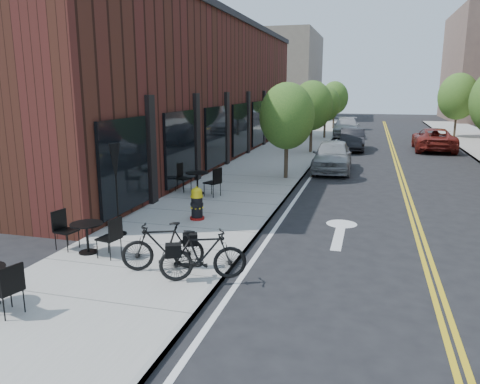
% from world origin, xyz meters
% --- Properties ---
extents(ground, '(120.00, 120.00, 0.00)m').
position_xyz_m(ground, '(0.00, 0.00, 0.00)').
color(ground, black).
rests_on(ground, ground).
extents(sidewalk_near, '(4.00, 70.00, 0.12)m').
position_xyz_m(sidewalk_near, '(-2.00, 10.00, 0.06)').
color(sidewalk_near, '#9E9B93').
rests_on(sidewalk_near, ground).
extents(building_near, '(5.00, 28.00, 7.00)m').
position_xyz_m(building_near, '(-6.50, 14.00, 3.50)').
color(building_near, '#421F15').
rests_on(building_near, ground).
extents(bg_building_left, '(8.00, 14.00, 10.00)m').
position_xyz_m(bg_building_left, '(-8.00, 48.00, 5.00)').
color(bg_building_left, '#726656').
rests_on(bg_building_left, ground).
extents(tree_near_a, '(2.20, 2.20, 3.81)m').
position_xyz_m(tree_near_a, '(-0.60, 9.00, 2.60)').
color(tree_near_a, '#382B1E').
rests_on(tree_near_a, sidewalk_near).
extents(tree_near_b, '(2.30, 2.30, 3.98)m').
position_xyz_m(tree_near_b, '(-0.60, 17.00, 2.71)').
color(tree_near_b, '#382B1E').
rests_on(tree_near_b, sidewalk_near).
extents(tree_near_c, '(2.10, 2.10, 3.67)m').
position_xyz_m(tree_near_c, '(-0.60, 25.00, 2.53)').
color(tree_near_c, '#382B1E').
rests_on(tree_near_c, sidewalk_near).
extents(tree_near_d, '(2.40, 2.40, 4.11)m').
position_xyz_m(tree_near_d, '(-0.60, 33.00, 2.79)').
color(tree_near_d, '#382B1E').
rests_on(tree_near_d, sidewalk_near).
extents(tree_far_c, '(2.80, 2.80, 4.62)m').
position_xyz_m(tree_far_c, '(8.60, 28.00, 3.06)').
color(tree_far_c, '#382B1E').
rests_on(tree_far_c, sidewalk_far).
extents(fire_hydrant, '(0.44, 0.44, 0.93)m').
position_xyz_m(fire_hydrant, '(-1.91, 2.28, 0.56)').
color(fire_hydrant, maroon).
rests_on(fire_hydrant, sidewalk_near).
extents(bicycle_left, '(1.70, 1.08, 0.99)m').
position_xyz_m(bicycle_left, '(-1.25, -1.39, 0.62)').
color(bicycle_left, black).
rests_on(bicycle_left, sidewalk_near).
extents(bicycle_right, '(1.72, 1.09, 1.00)m').
position_xyz_m(bicycle_right, '(-0.30, -1.66, 0.62)').
color(bicycle_right, black).
rests_on(bicycle_right, sidewalk_near).
extents(bistro_set_b, '(1.69, 0.82, 0.89)m').
position_xyz_m(bistro_set_b, '(-3.29, -0.93, 0.57)').
color(bistro_set_b, black).
rests_on(bistro_set_b, sidewalk_near).
extents(bistro_set_c, '(1.84, 1.06, 0.97)m').
position_xyz_m(bistro_set_c, '(-3.04, 5.30, 0.61)').
color(bistro_set_c, black).
rests_on(bistro_set_c, sidewalk_near).
extents(patio_umbrella, '(0.37, 0.37, 2.30)m').
position_xyz_m(patio_umbrella, '(-3.30, 0.44, 1.77)').
color(patio_umbrella, black).
rests_on(patio_umbrella, sidewalk_near).
extents(parked_car_a, '(1.78, 4.21, 1.42)m').
position_xyz_m(parked_car_a, '(1.03, 11.70, 0.71)').
color(parked_car_a, gray).
rests_on(parked_car_a, ground).
extents(parked_car_b, '(1.53, 3.98, 1.29)m').
position_xyz_m(parked_car_b, '(1.60, 19.34, 0.65)').
color(parked_car_b, black).
rests_on(parked_car_b, ground).
extents(parked_car_c, '(2.25, 4.96, 1.41)m').
position_xyz_m(parked_car_c, '(0.80, 27.54, 0.71)').
color(parked_car_c, '#A7A7AB').
rests_on(parked_car_c, ground).
extents(parked_car_far, '(2.30, 4.91, 1.36)m').
position_xyz_m(parked_car_far, '(6.30, 20.45, 0.68)').
color(parked_car_far, maroon).
rests_on(parked_car_far, ground).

